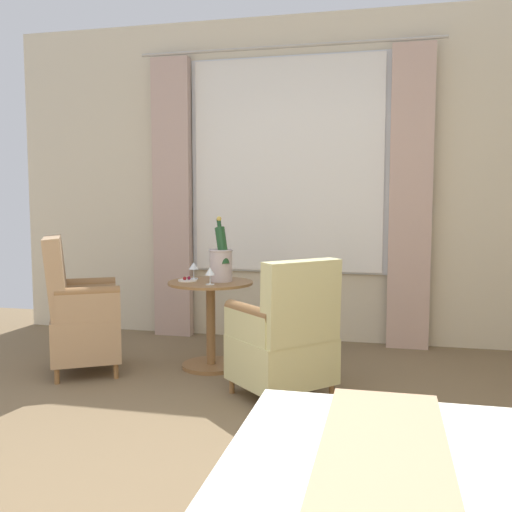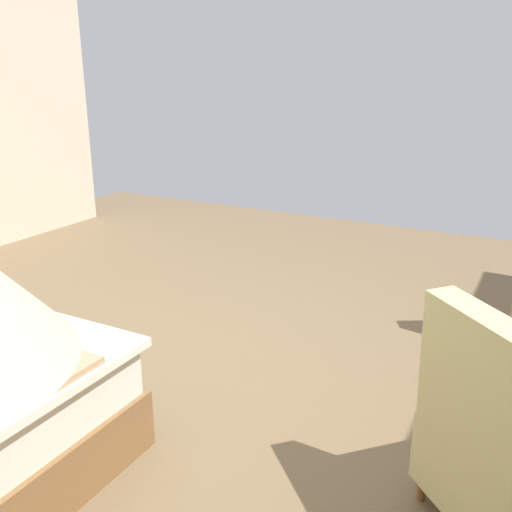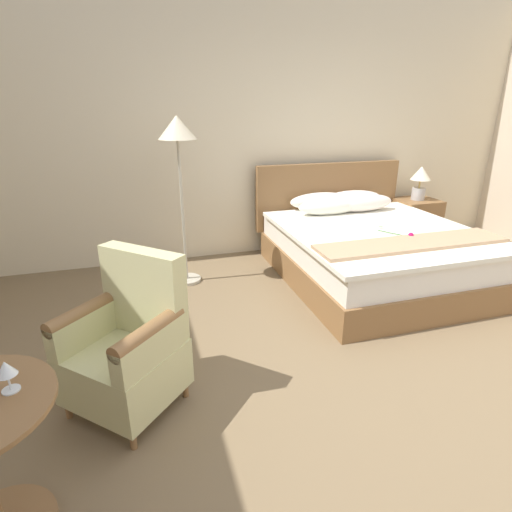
% 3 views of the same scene
% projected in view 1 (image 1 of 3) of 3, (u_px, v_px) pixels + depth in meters
% --- Properties ---
extents(wall_window_side, '(0.27, 5.39, 2.96)m').
position_uv_depth(wall_window_side, '(289.00, 181.00, 5.27)').
color(wall_window_side, beige).
rests_on(wall_window_side, ground).
extents(side_table_round, '(0.65, 0.65, 0.67)m').
position_uv_depth(side_table_round, '(211.00, 319.00, 4.40)').
color(side_table_round, brown).
rests_on(side_table_round, ground).
extents(champagne_bucket, '(0.19, 0.19, 0.50)m').
position_uv_depth(champagne_bucket, '(221.00, 260.00, 4.37)').
color(champagne_bucket, '#BDAFB0').
rests_on(champagne_bucket, side_table_round).
extents(wine_glass_near_bucket, '(0.08, 0.08, 0.13)m').
position_uv_depth(wine_glass_near_bucket, '(194.00, 267.00, 4.51)').
color(wine_glass_near_bucket, white).
rests_on(wine_glass_near_bucket, side_table_round).
extents(wine_glass_near_edge, '(0.07, 0.07, 0.13)m').
position_uv_depth(wine_glass_near_edge, '(210.00, 272.00, 4.20)').
color(wine_glass_near_edge, white).
rests_on(wine_glass_near_edge, side_table_round).
extents(snack_plate, '(0.15, 0.15, 0.04)m').
position_uv_depth(snack_plate, '(188.00, 280.00, 4.40)').
color(snack_plate, white).
rests_on(snack_plate, side_table_round).
extents(armchair_by_window, '(0.78, 0.78, 0.92)m').
position_uv_depth(armchair_by_window, '(285.00, 340.00, 3.71)').
color(armchair_by_window, brown).
rests_on(armchair_by_window, ground).
extents(armchair_facing_bed, '(0.76, 0.74, 1.03)m').
position_uv_depth(armchair_facing_bed, '(78.00, 315.00, 4.28)').
color(armchair_facing_bed, brown).
rests_on(armchair_facing_bed, ground).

